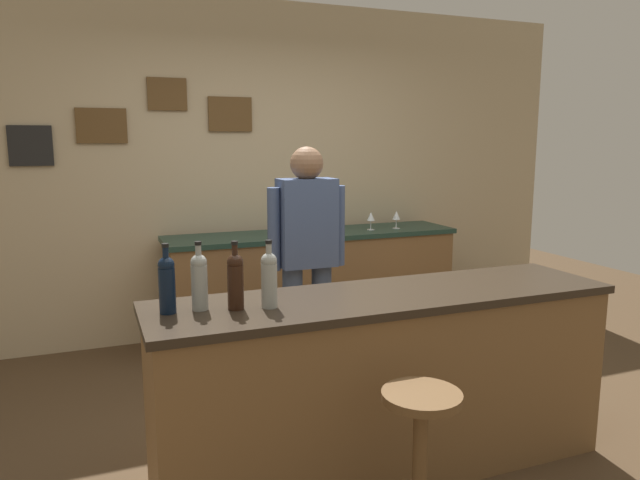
{
  "coord_description": "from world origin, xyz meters",
  "views": [
    {
      "loc": [
        -1.33,
        -2.87,
        1.66
      ],
      "look_at": [
        -0.01,
        0.45,
        1.05
      ],
      "focal_mm": 33.0,
      "sensor_mm": 36.0,
      "label": 1
    }
  ],
  "objects_px": {
    "bar_stool": "(420,444)",
    "wine_glass_d": "(396,216)",
    "wine_bottle_a": "(167,282)",
    "wine_glass_c": "(371,217)",
    "wine_bottle_d": "(269,278)",
    "bartender": "(307,254)",
    "wine_bottle_c": "(235,279)",
    "wine_glass_a": "(278,219)",
    "wine_glass_b": "(306,220)",
    "wine_bottle_b": "(199,280)",
    "coffee_mug": "(333,227)"
  },
  "relations": [
    {
      "from": "bartender",
      "to": "wine_bottle_b",
      "type": "bearing_deg",
      "value": -132.15
    },
    {
      "from": "wine_bottle_b",
      "to": "wine_bottle_d",
      "type": "bearing_deg",
      "value": -14.89
    },
    {
      "from": "wine_bottle_b",
      "to": "wine_bottle_c",
      "type": "height_order",
      "value": "same"
    },
    {
      "from": "wine_bottle_d",
      "to": "bartender",
      "type": "bearing_deg",
      "value": 61.35
    },
    {
      "from": "wine_glass_a",
      "to": "wine_glass_d",
      "type": "height_order",
      "value": "same"
    },
    {
      "from": "wine_glass_a",
      "to": "wine_glass_c",
      "type": "bearing_deg",
      "value": -10.81
    },
    {
      "from": "bartender",
      "to": "wine_bottle_b",
      "type": "xyz_separation_m",
      "value": [
        -0.85,
        -0.94,
        0.12
      ]
    },
    {
      "from": "bar_stool",
      "to": "coffee_mug",
      "type": "relative_size",
      "value": 5.44
    },
    {
      "from": "wine_bottle_d",
      "to": "wine_glass_d",
      "type": "xyz_separation_m",
      "value": [
        1.75,
        2.0,
        -0.05
      ]
    },
    {
      "from": "wine_glass_a",
      "to": "coffee_mug",
      "type": "relative_size",
      "value": 1.24
    },
    {
      "from": "wine_bottle_d",
      "to": "wine_glass_a",
      "type": "distance_m",
      "value": 2.28
    },
    {
      "from": "wine_glass_c",
      "to": "wine_glass_d",
      "type": "height_order",
      "value": "same"
    },
    {
      "from": "wine_glass_b",
      "to": "wine_glass_c",
      "type": "distance_m",
      "value": 0.58
    },
    {
      "from": "wine_bottle_d",
      "to": "bar_stool",
      "type": "bearing_deg",
      "value": -51.91
    },
    {
      "from": "bartender",
      "to": "wine_bottle_d",
      "type": "xyz_separation_m",
      "value": [
        -0.56,
        -1.02,
        0.12
      ]
    },
    {
      "from": "wine_bottle_a",
      "to": "wine_glass_a",
      "type": "bearing_deg",
      "value": 60.93
    },
    {
      "from": "wine_bottle_b",
      "to": "wine_glass_c",
      "type": "relative_size",
      "value": 1.97
    },
    {
      "from": "wine_glass_c",
      "to": "coffee_mug",
      "type": "xyz_separation_m",
      "value": [
        -0.36,
        -0.01,
        -0.06
      ]
    },
    {
      "from": "wine_bottle_d",
      "to": "coffee_mug",
      "type": "xyz_separation_m",
      "value": [
        1.15,
        2.0,
        -0.11
      ]
    },
    {
      "from": "wine_bottle_c",
      "to": "wine_glass_b",
      "type": "height_order",
      "value": "wine_bottle_c"
    },
    {
      "from": "bar_stool",
      "to": "wine_bottle_d",
      "type": "bearing_deg",
      "value": 128.09
    },
    {
      "from": "wine_bottle_a",
      "to": "wine_bottle_d",
      "type": "distance_m",
      "value": 0.44
    },
    {
      "from": "wine_glass_b",
      "to": "wine_bottle_d",
      "type": "bearing_deg",
      "value": -114.5
    },
    {
      "from": "wine_bottle_c",
      "to": "wine_glass_d",
      "type": "bearing_deg",
      "value": 46.18
    },
    {
      "from": "wine_bottle_d",
      "to": "wine_glass_c",
      "type": "xyz_separation_m",
      "value": [
        1.51,
        2.01,
        -0.05
      ]
    },
    {
      "from": "wine_glass_b",
      "to": "wine_glass_c",
      "type": "height_order",
      "value": "same"
    },
    {
      "from": "wine_bottle_b",
      "to": "wine_bottle_c",
      "type": "bearing_deg",
      "value": -18.72
    },
    {
      "from": "wine_glass_d",
      "to": "wine_bottle_d",
      "type": "bearing_deg",
      "value": -131.13
    },
    {
      "from": "bartender",
      "to": "wine_glass_c",
      "type": "bearing_deg",
      "value": 46.25
    },
    {
      "from": "wine_bottle_b",
      "to": "wine_bottle_c",
      "type": "distance_m",
      "value": 0.16
    },
    {
      "from": "bartender",
      "to": "wine_glass_a",
      "type": "xyz_separation_m",
      "value": [
        0.17,
        1.14,
        0.07
      ]
    },
    {
      "from": "wine_bottle_b",
      "to": "wine_glass_b",
      "type": "bearing_deg",
      "value": 57.97
    },
    {
      "from": "wine_bottle_a",
      "to": "wine_glass_c",
      "type": "bearing_deg",
      "value": 44.91
    },
    {
      "from": "wine_bottle_a",
      "to": "wine_glass_d",
      "type": "relative_size",
      "value": 1.97
    },
    {
      "from": "wine_glass_a",
      "to": "wine_glass_b",
      "type": "distance_m",
      "value": 0.24
    },
    {
      "from": "bartender",
      "to": "wine_bottle_a",
      "type": "bearing_deg",
      "value": -136.43
    },
    {
      "from": "wine_bottle_c",
      "to": "wine_glass_b",
      "type": "distance_m",
      "value": 2.27
    },
    {
      "from": "wine_glass_a",
      "to": "wine_glass_b",
      "type": "relative_size",
      "value": 1.0
    },
    {
      "from": "wine_bottle_c",
      "to": "wine_bottle_a",
      "type": "bearing_deg",
      "value": 170.32
    },
    {
      "from": "wine_glass_b",
      "to": "wine_glass_c",
      "type": "relative_size",
      "value": 1.0
    },
    {
      "from": "wine_glass_d",
      "to": "wine_bottle_b",
      "type": "bearing_deg",
      "value": -136.73
    },
    {
      "from": "bar_stool",
      "to": "wine_glass_a",
      "type": "height_order",
      "value": "wine_glass_a"
    },
    {
      "from": "bar_stool",
      "to": "wine_bottle_b",
      "type": "height_order",
      "value": "wine_bottle_b"
    },
    {
      "from": "wine_bottle_a",
      "to": "wine_glass_b",
      "type": "bearing_deg",
      "value": 55.15
    },
    {
      "from": "wine_bottle_a",
      "to": "wine_glass_d",
      "type": "xyz_separation_m",
      "value": [
        2.18,
        1.92,
        -0.05
      ]
    },
    {
      "from": "bar_stool",
      "to": "wine_bottle_d",
      "type": "xyz_separation_m",
      "value": [
        -0.45,
        0.57,
        0.6
      ]
    },
    {
      "from": "bar_stool",
      "to": "wine_glass_d",
      "type": "xyz_separation_m",
      "value": [
        1.3,
        2.57,
        0.55
      ]
    },
    {
      "from": "bartender",
      "to": "wine_bottle_c",
      "type": "bearing_deg",
      "value": -125.33
    },
    {
      "from": "bartender",
      "to": "coffee_mug",
      "type": "bearing_deg",
      "value": 58.96
    },
    {
      "from": "coffee_mug",
      "to": "wine_bottle_d",
      "type": "bearing_deg",
      "value": -119.84
    }
  ]
}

